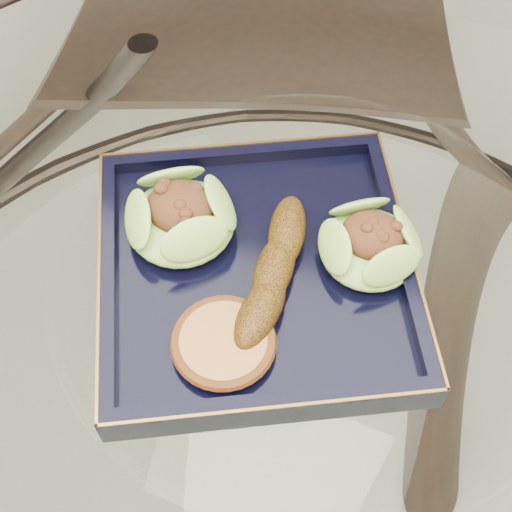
% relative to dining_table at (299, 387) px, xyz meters
% --- Properties ---
extents(dining_table, '(1.13, 1.13, 0.77)m').
position_rel_dining_table_xyz_m(dining_table, '(0.00, 0.00, 0.00)').
color(dining_table, white).
rests_on(dining_table, ground).
extents(dining_chair, '(0.50, 0.50, 0.96)m').
position_rel_dining_table_xyz_m(dining_chair, '(-0.21, 0.57, -0.06)').
color(dining_chair, black).
rests_on(dining_chair, ground).
extents(navy_plate, '(0.36, 0.36, 0.02)m').
position_rel_dining_table_xyz_m(navy_plate, '(-0.05, 0.02, 0.17)').
color(navy_plate, black).
rests_on(navy_plate, dining_table).
extents(lettuce_wrap_left, '(0.12, 0.12, 0.03)m').
position_rel_dining_table_xyz_m(lettuce_wrap_left, '(-0.13, 0.03, 0.20)').
color(lettuce_wrap_left, '#6CA530').
rests_on(lettuce_wrap_left, navy_plate).
extents(lettuce_wrap_right, '(0.10, 0.10, 0.03)m').
position_rel_dining_table_xyz_m(lettuce_wrap_right, '(0.04, 0.06, 0.20)').
color(lettuce_wrap_right, '#5A932A').
rests_on(lettuce_wrap_right, navy_plate).
extents(roasted_plantain, '(0.04, 0.15, 0.03)m').
position_rel_dining_table_xyz_m(roasted_plantain, '(-0.04, 0.01, 0.20)').
color(roasted_plantain, '#553509').
rests_on(roasted_plantain, navy_plate).
extents(crumb_patty, '(0.09, 0.09, 0.01)m').
position_rel_dining_table_xyz_m(crumb_patty, '(-0.05, -0.07, 0.19)').
color(crumb_patty, '#AC7439').
rests_on(crumb_patty, navy_plate).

